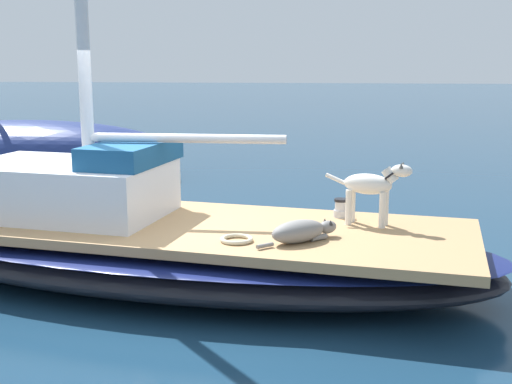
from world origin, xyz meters
TOP-DOWN VIEW (x-y plane):
  - ground_plane at (0.00, 0.00)m, footprint 120.00×120.00m
  - sailboat_main at (0.00, 0.00)m, footprint 3.67×7.55m
  - cabin_house at (0.20, 1.10)m, footprint 1.74×2.42m
  - dog_grey at (-0.66, -1.51)m, footprint 0.67×0.78m
  - dog_white at (0.07, -2.23)m, footprint 0.39×0.92m
  - deck_winch at (0.41, -1.91)m, footprint 0.16×0.16m
  - coiled_rope at (-0.72, -0.89)m, footprint 0.32×0.32m
  - moored_boat_starboard_side at (5.78, 4.37)m, footprint 2.85×6.19m

SIDE VIEW (x-z plane):
  - ground_plane at x=0.00m, z-range 0.00..0.00m
  - sailboat_main at x=0.00m, z-range 0.01..0.67m
  - moored_boat_starboard_side at x=5.78m, z-range -3.04..4.28m
  - coiled_rope at x=-0.72m, z-range 0.66..0.70m
  - deck_winch at x=0.41m, z-range 0.65..0.86m
  - dog_grey at x=-0.66m, z-range 0.66..0.88m
  - cabin_house at x=0.20m, z-range 0.59..1.43m
  - dog_white at x=0.07m, z-range 0.73..1.43m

